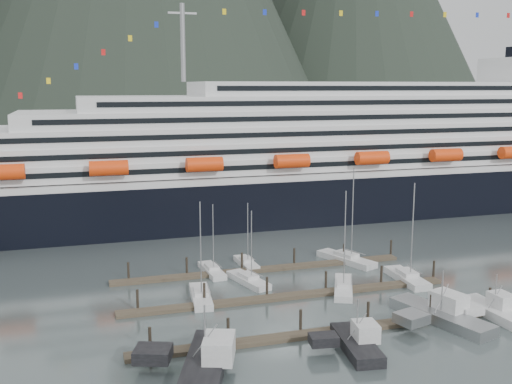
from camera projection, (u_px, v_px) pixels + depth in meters
ground at (331, 301)px, 82.88m from camera, size 1600.00×1600.00×0.00m
cruise_ship at (353, 161)px, 141.16m from camera, size 210.00×30.40×50.30m
dock_near at (327, 331)px, 72.04m from camera, size 48.18×2.28×3.20m
dock_mid at (290, 296)px, 84.28m from camera, size 48.18×2.28×3.20m
dock_far at (262, 269)px, 96.51m from camera, size 48.18×2.28×3.20m
sailboat_b at (201, 297)px, 83.45m from camera, size 3.63×9.97×14.58m
sailboat_c at (248, 281)px, 90.42m from camera, size 4.80×9.52×11.81m
sailboat_d at (343, 288)px, 87.18m from camera, size 6.79×10.63×15.37m
sailboat_e at (212, 271)px, 95.25m from camera, size 2.88×8.84×11.73m
sailboat_f at (246, 263)px, 99.27m from camera, size 2.48×7.81×11.11m
sailboat_g at (346, 259)px, 101.30m from camera, size 6.82×11.69×16.71m
sailboat_h at (407, 278)px, 91.33m from camera, size 3.37×10.13×15.91m
trawler_a at (204, 362)px, 62.51m from camera, size 11.84×15.01×8.02m
trawler_b at (356, 342)px, 67.56m from camera, size 8.02×10.51×6.57m
trawler_c at (440, 315)px, 75.63m from camera, size 11.11×14.75×7.31m
trawler_d at (494, 310)px, 77.38m from camera, size 7.82×10.56×6.15m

